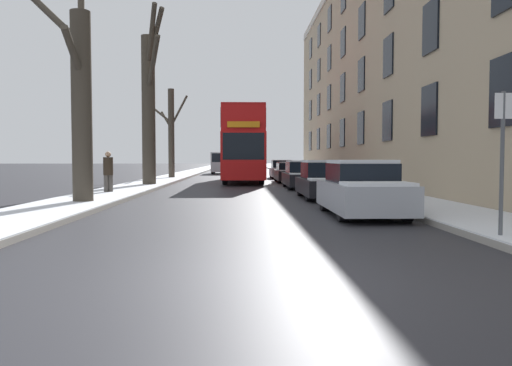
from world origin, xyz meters
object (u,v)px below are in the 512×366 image
(bare_tree_left_2, at_px, (171,132))
(street_sign_post, at_px, (502,157))
(pedestrian_left_sidewalk, at_px, (108,171))
(double_decker_bus, at_px, (243,143))
(parked_car_2, at_px, (303,176))
(parked_car_1, at_px, (325,181))
(parked_car_3, at_px, (290,173))
(oncoming_van, at_px, (222,162))
(parked_car_4, at_px, (282,170))
(parked_car_0, at_px, (362,190))
(bare_tree_left_1, at_px, (149,103))
(bare_tree_left_0, at_px, (80,98))

(bare_tree_left_2, height_order, street_sign_post, bare_tree_left_2)
(pedestrian_left_sidewalk, distance_m, street_sign_post, 15.47)
(double_decker_bus, relative_size, parked_car_2, 2.58)
(double_decker_bus, xyz_separation_m, parked_car_1, (3.01, -13.78, -1.89))
(parked_car_3, xyz_separation_m, oncoming_van, (-5.04, 18.78, 0.55))
(pedestrian_left_sidewalk, bearing_deg, oncoming_van, -120.88)
(oncoming_van, bearing_deg, parked_car_1, -81.05)
(parked_car_4, bearing_deg, parked_car_0, -90.00)
(bare_tree_left_1, bearing_deg, parked_car_4, 55.90)
(oncoming_van, height_order, pedestrian_left_sidewalk, oncoming_van)
(street_sign_post, bearing_deg, double_decker_bus, 100.32)
(parked_car_3, height_order, street_sign_post, street_sign_post)
(parked_car_4, bearing_deg, street_sign_post, -87.39)
(bare_tree_left_0, bearing_deg, street_sign_post, -37.89)
(bare_tree_left_0, xyz_separation_m, parked_car_0, (8.22, -3.06, -2.73))
(parked_car_2, xyz_separation_m, pedestrian_left_sidewalk, (-8.53, -4.81, 0.33))
(bare_tree_left_2, height_order, parked_car_2, bare_tree_left_2)
(parked_car_3, bearing_deg, street_sign_post, -86.69)
(parked_car_2, relative_size, parked_car_3, 0.98)
(parked_car_0, distance_m, parked_car_1, 5.78)
(parked_car_1, distance_m, street_sign_post, 10.30)
(bare_tree_left_2, bearing_deg, double_decker_bus, -37.57)
(pedestrian_left_sidewalk, bearing_deg, parked_car_4, -139.90)
(parked_car_2, xyz_separation_m, street_sign_post, (1.35, -16.70, 0.87))
(parked_car_2, height_order, pedestrian_left_sidewalk, pedestrian_left_sidewalk)
(parked_car_4, height_order, street_sign_post, street_sign_post)
(pedestrian_left_sidewalk, bearing_deg, bare_tree_left_2, -115.50)
(parked_car_2, distance_m, pedestrian_left_sidewalk, 9.80)
(bare_tree_left_2, height_order, oncoming_van, bare_tree_left_2)
(parked_car_3, relative_size, parked_car_4, 1.06)
(double_decker_bus, bearing_deg, parked_car_0, -81.25)
(parked_car_0, bearing_deg, double_decker_bus, 98.75)
(parked_car_1, height_order, parked_car_2, parked_car_1)
(parked_car_0, bearing_deg, parked_car_2, 90.00)
(parked_car_0, bearing_deg, parked_car_3, 90.00)
(parked_car_1, relative_size, street_sign_post, 1.63)
(bare_tree_left_0, xyz_separation_m, parked_car_4, (8.22, 22.25, -2.75))
(bare_tree_left_0, distance_m, bare_tree_left_2, 20.49)
(parked_car_1, height_order, oncoming_van, oncoming_van)
(parked_car_4, bearing_deg, bare_tree_left_2, -167.89)
(street_sign_post, bearing_deg, parked_car_0, 107.13)
(parked_car_1, bearing_deg, parked_car_4, 90.00)
(double_decker_bus, relative_size, street_sign_post, 4.39)
(parked_car_1, xyz_separation_m, pedestrian_left_sidewalk, (-8.53, 1.72, 0.32))
(parked_car_0, relative_size, pedestrian_left_sidewalk, 2.29)
(parked_car_3, height_order, oncoming_van, oncoming_van)
(bare_tree_left_0, distance_m, parked_car_3, 18.16)
(double_decker_bus, relative_size, parked_car_1, 2.70)
(parked_car_0, xyz_separation_m, parked_car_2, (0.00, 12.30, -0.03))
(bare_tree_left_0, distance_m, oncoming_van, 34.94)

